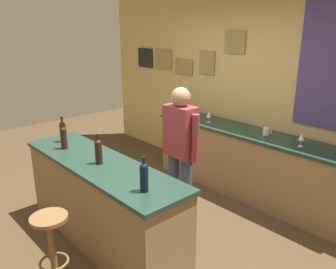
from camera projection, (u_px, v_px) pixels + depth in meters
ground_plane at (134, 227)px, 3.98m from camera, size 10.00×10.00×0.00m
back_wall at (247, 86)px, 4.84m from camera, size 6.00×0.09×2.80m
bar_counter at (102, 203)px, 3.58m from camera, size 2.20×0.60×0.92m
side_counter at (249, 164)px, 4.62m from camera, size 2.96×0.56×0.90m
bartender at (180, 149)px, 3.76m from camera, size 0.52×0.21×1.62m
bar_stool at (51, 239)px, 2.98m from camera, size 0.32×0.32×0.68m
wine_bottle_a at (63, 131)px, 4.00m from camera, size 0.07×0.07×0.31m
wine_bottle_b at (64, 137)px, 3.78m from camera, size 0.07×0.07×0.31m
wine_bottle_c at (98, 151)px, 3.37m from camera, size 0.07×0.07×0.31m
wine_bottle_d at (144, 176)px, 2.80m from camera, size 0.07×0.07×0.31m
wine_glass_a at (209, 115)px, 4.88m from camera, size 0.07×0.07×0.16m
wine_glass_b at (302, 137)px, 3.91m from camera, size 0.07×0.07×0.16m
coffee_mug at (266, 131)px, 4.34m from camera, size 0.13×0.08×0.09m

